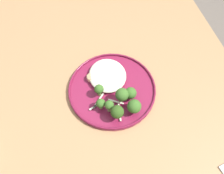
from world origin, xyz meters
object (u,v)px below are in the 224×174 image
at_px(broccoli_floret_left_leaning, 117,112).
at_px(broccoli_floret_rear_charred, 122,95).
at_px(seared_scallop_tilted_round, 109,88).
at_px(broccoli_floret_beside_noodles, 109,105).
at_px(seared_scallop_center_golden, 101,78).
at_px(broccoli_floret_near_rim, 100,89).
at_px(dinner_plate, 112,89).
at_px(seared_scallop_front_small, 92,78).
at_px(broccoli_floret_right_tilted, 131,93).
at_px(broccoli_floret_tall_stalk, 101,104).
at_px(broccoli_floret_split_head, 134,106).
at_px(seared_scallop_on_noodles, 109,77).

height_order(broccoli_floret_left_leaning, broccoli_floret_rear_charred, broccoli_floret_rear_charred).
bearing_deg(seared_scallop_tilted_round, broccoli_floret_beside_noodles, 166.56).
distance_m(seared_scallop_center_golden, broccoli_floret_left_leaning, 0.15).
distance_m(broccoli_floret_near_rim, broccoli_floret_beside_noodles, 0.06).
bearing_deg(broccoli_floret_left_leaning, broccoli_floret_near_rim, 18.94).
height_order(dinner_plate, seared_scallop_front_small, seared_scallop_front_small).
xyz_separation_m(seared_scallop_center_golden, broccoli_floret_near_rim, (-0.05, 0.02, 0.02)).
xyz_separation_m(seared_scallop_tilted_round, broccoli_floret_right_tilted, (-0.05, -0.06, 0.02)).
bearing_deg(seared_scallop_front_small, broccoli_floret_near_rim, -165.28).
xyz_separation_m(dinner_plate, broccoli_floret_near_rim, (-0.01, 0.04, 0.03)).
xyz_separation_m(broccoli_floret_right_tilted, broccoli_floret_tall_stalk, (-0.01, 0.10, -0.00)).
bearing_deg(broccoli_floret_rear_charred, broccoli_floret_right_tilted, -79.65).
relative_size(broccoli_floret_near_rim, broccoli_floret_right_tilted, 1.03).
distance_m(seared_scallop_front_small, broccoli_floret_split_head, 0.18).
relative_size(broccoli_floret_beside_noodles, broccoli_floret_right_tilted, 1.07).
relative_size(seared_scallop_on_noodles, seared_scallop_front_small, 1.11).
bearing_deg(broccoli_floret_split_head, broccoli_floret_beside_noodles, 74.16).
relative_size(seared_scallop_center_golden, broccoli_floret_rear_charred, 0.43).
distance_m(broccoli_floret_split_head, broccoli_floret_rear_charred, 0.05).
bearing_deg(broccoli_floret_split_head, broccoli_floret_left_leaning, 98.35).
relative_size(broccoli_floret_left_leaning, broccoli_floret_tall_stalk, 1.37).
distance_m(seared_scallop_center_golden, broccoli_floret_split_head, 0.16).
height_order(seared_scallop_on_noodles, broccoli_floret_left_leaning, broccoli_floret_left_leaning).
relative_size(broccoli_floret_beside_noodles, broccoli_floret_tall_stalk, 1.18).
distance_m(broccoli_floret_beside_noodles, broccoli_floret_right_tilted, 0.08).
bearing_deg(broccoli_floret_rear_charred, seared_scallop_tilted_round, 28.72).
bearing_deg(seared_scallop_front_small, seared_scallop_tilted_round, -137.23).
bearing_deg(broccoli_floret_right_tilted, broccoli_floret_near_rim, 68.73).
distance_m(broccoli_floret_beside_noodles, broccoli_floret_left_leaning, 0.03).
height_order(seared_scallop_tilted_round, seared_scallop_front_small, seared_scallop_front_small).
bearing_deg(seared_scallop_front_small, broccoli_floret_split_head, -144.91).
height_order(dinner_plate, seared_scallop_center_golden, seared_scallop_center_golden).
height_order(broccoli_floret_beside_noodles, broccoli_floret_right_tilted, broccoli_floret_beside_noodles).
bearing_deg(dinner_plate, broccoli_floret_right_tilted, -134.23).
distance_m(seared_scallop_tilted_round, seared_scallop_on_noodles, 0.04).
xyz_separation_m(seared_scallop_tilted_round, seared_scallop_on_noodles, (0.04, -0.01, -0.00)).
xyz_separation_m(broccoli_floret_split_head, broccoli_floret_right_tilted, (0.05, -0.00, -0.00)).
relative_size(seared_scallop_center_golden, broccoli_floret_tall_stalk, 0.61).
distance_m(seared_scallop_on_noodles, broccoli_floret_near_rim, 0.07).
bearing_deg(dinner_plate, seared_scallop_tilted_round, 94.88).
distance_m(broccoli_floret_near_rim, broccoli_floret_left_leaning, 0.10).
bearing_deg(broccoli_floret_split_head, broccoli_floret_rear_charred, 31.67).
relative_size(seared_scallop_center_golden, broccoli_floret_right_tilted, 0.55).
xyz_separation_m(broccoli_floret_right_tilted, broccoli_floret_rear_charred, (-0.01, 0.03, 0.01)).
bearing_deg(broccoli_floret_left_leaning, dinner_plate, -5.48).
bearing_deg(broccoli_floret_right_tilted, broccoli_floret_left_leaning, 134.19).
bearing_deg(seared_scallop_tilted_round, broccoli_floret_rear_charred, -151.28).
bearing_deg(broccoli_floret_rear_charred, seared_scallop_front_small, 36.43).
bearing_deg(seared_scallop_tilted_round, seared_scallop_on_noodles, -14.58).
distance_m(dinner_plate, seared_scallop_center_golden, 0.05).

